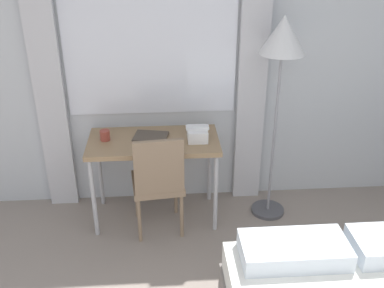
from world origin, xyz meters
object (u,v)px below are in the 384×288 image
object	(u,v)px
desk_chair	(158,179)
mug	(105,135)
book	(151,137)
desk	(154,148)
telephone	(197,134)
standing_lamp	(282,51)

from	to	relation	value
desk_chair	mug	distance (m)	0.56
mug	desk_chair	bearing A→B (deg)	-30.57
book	mug	world-z (taller)	mug
book	mug	xyz separation A→B (m)	(-0.37, -0.00, 0.03)
desk	book	bearing A→B (deg)	128.19
telephone	mug	world-z (taller)	telephone
book	mug	bearing A→B (deg)	-179.29
book	standing_lamp	bearing A→B (deg)	-2.12
desk	desk_chair	xyz separation A→B (m)	(0.03, -0.22, -0.17)
desk_chair	telephone	bearing A→B (deg)	25.74
desk	desk_chair	bearing A→B (deg)	-82.65
book	desk	bearing A→B (deg)	-51.81
standing_lamp	mug	xyz separation A→B (m)	(-1.38, 0.03, -0.67)
desk	book	distance (m)	0.09
standing_lamp	mug	world-z (taller)	standing_lamp
standing_lamp	book	size ratio (longest dim) A/B	5.70
desk	desk_chair	world-z (taller)	desk_chair
mug	telephone	bearing A→B (deg)	-3.50
desk_chair	book	xyz separation A→B (m)	(-0.05, 0.25, 0.26)
desk	standing_lamp	size ratio (longest dim) A/B	0.61
desk_chair	book	bearing A→B (deg)	95.47
desk_chair	standing_lamp	xyz separation A→B (m)	(0.96, 0.21, 0.96)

